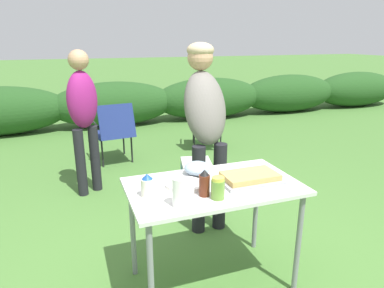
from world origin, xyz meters
TOP-DOWN VIEW (x-y plane):
  - ground_plane at (0.00, 0.00)m, footprint 60.00×60.00m
  - shrub_hedge at (0.00, 4.82)m, footprint 14.40×0.90m
  - folding_table at (0.00, 0.00)m, footprint 1.10×0.64m
  - food_tray at (0.24, -0.03)m, footprint 0.40×0.25m
  - plate_stack at (-0.19, 0.03)m, footprint 0.24×0.24m
  - mixing_bowl at (-0.03, 0.20)m, footprint 0.18×0.18m
  - paper_cup_stack at (-0.30, -0.20)m, footprint 0.08×0.08m
  - bbq_sauce_bottle at (-0.12, -0.13)m, footprint 0.07×0.07m
  - mayo_bottle at (-0.43, -0.02)m, footprint 0.08×0.08m
  - relish_jar at (-0.06, -0.19)m, footprint 0.08×0.08m
  - standing_person_in_red_jacket at (0.25, 0.77)m, footprint 0.36×0.48m
  - standing_person_in_olive_jacket at (-0.69, 1.82)m, footprint 0.40×0.37m
  - camp_chair_green_behind_table at (-0.28, 2.68)m, footprint 0.53×0.64m
  - camp_chair_near_hedge at (1.13, 2.83)m, footprint 0.63×0.70m
  - cooler_box at (0.42, 1.41)m, footprint 0.42×0.54m

SIDE VIEW (x-z plane):
  - ground_plane at x=0.00m, z-range 0.00..0.00m
  - cooler_box at x=0.42m, z-range 0.00..0.34m
  - shrub_hedge at x=0.00m, z-range 0.00..0.86m
  - camp_chair_green_behind_table at x=-0.28m, z-range 0.05..0.88m
  - camp_chair_near_hedge at x=1.13m, z-range 0.05..0.88m
  - folding_table at x=0.00m, z-range 0.29..1.03m
  - plate_stack at x=-0.19m, z-range 0.74..0.76m
  - food_tray at x=0.24m, z-range 0.74..0.79m
  - mixing_bowl at x=-0.03m, z-range 0.74..0.83m
  - relish_jar at x=-0.06m, z-range 0.74..0.87m
  - mayo_bottle at x=-0.43m, z-range 0.74..0.88m
  - bbq_sauce_bottle at x=-0.12m, z-range 0.74..0.90m
  - paper_cup_stack at x=-0.30m, z-range 0.74..0.91m
  - standing_person_in_olive_jacket at x=-0.69m, z-range 0.16..1.70m
  - standing_person_in_red_jacket at x=0.25m, z-range 0.21..1.82m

